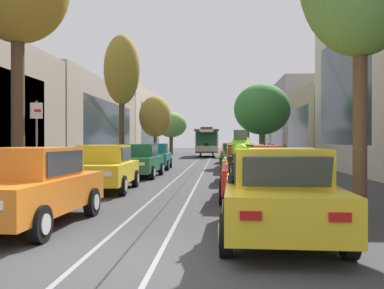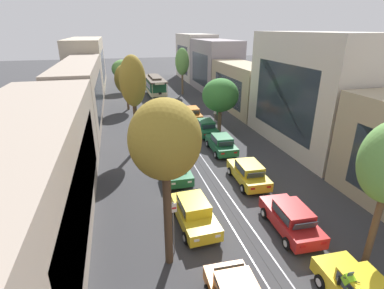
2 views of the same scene
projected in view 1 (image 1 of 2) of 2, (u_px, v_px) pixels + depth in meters
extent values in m
plane|color=#38383A|center=(201.00, 164.00, 33.18)|extent=(170.10, 170.10, 0.00)
cube|color=gray|center=(197.00, 161.00, 38.00)|extent=(0.08, 76.04, 0.01)
cube|color=gray|center=(209.00, 161.00, 37.94)|extent=(0.08, 76.04, 0.01)
cube|color=black|center=(203.00, 161.00, 37.97)|extent=(0.03, 76.04, 0.01)
cube|color=gray|center=(89.00, 122.00, 38.58)|extent=(4.02, 22.38, 6.91)
cube|color=#2D3842|center=(111.00, 126.00, 38.46)|extent=(0.04, 15.88, 4.15)
cube|color=#BCAD93|center=(131.00, 123.00, 61.26)|extent=(5.67, 22.38, 8.80)
cube|color=#2D3842|center=(151.00, 126.00, 61.09)|extent=(0.04, 15.88, 5.28)
cube|color=#2D3842|center=(342.00, 89.00, 23.85)|extent=(0.04, 9.53, 6.12)
cube|color=tan|center=(322.00, 126.00, 37.31)|extent=(4.29, 13.31, 6.13)
cube|color=#2D3842|center=(297.00, 129.00, 37.44)|extent=(0.04, 9.53, 3.68)
cube|color=gray|center=(301.00, 119.00, 50.84)|extent=(5.63, 13.31, 8.65)
cube|color=#2D3842|center=(276.00, 123.00, 51.01)|extent=(0.04, 9.53, 5.19)
cube|color=beige|center=(284.00, 122.00, 64.41)|extent=(5.88, 13.31, 9.35)
cube|color=#2D3842|center=(264.00, 125.00, 64.59)|extent=(0.04, 9.53, 5.61)
cube|color=orange|center=(27.00, 194.00, 8.65)|extent=(1.94, 4.36, 0.66)
cube|color=orange|center=(31.00, 162.00, 8.79)|extent=(1.55, 2.11, 0.60)
cube|color=#2D3842|center=(9.00, 166.00, 7.96)|extent=(1.34, 0.27, 0.47)
cube|color=#2D3842|center=(55.00, 161.00, 9.97)|extent=(1.30, 0.24, 0.45)
cube|color=#2D3842|center=(66.00, 162.00, 8.72)|extent=(0.09, 1.81, 0.47)
cube|color=#B21414|center=(90.00, 180.00, 10.74)|extent=(0.28, 0.05, 0.12)
cube|color=#B21414|center=(47.00, 180.00, 10.85)|extent=(0.28, 0.05, 0.12)
cylinder|color=black|center=(40.00, 224.00, 7.24)|extent=(0.22, 0.65, 0.64)
cylinder|color=silver|center=(46.00, 224.00, 7.23)|extent=(0.03, 0.35, 0.35)
cylinder|color=black|center=(92.00, 202.00, 9.89)|extent=(0.22, 0.65, 0.64)
cylinder|color=silver|center=(97.00, 202.00, 9.88)|extent=(0.03, 0.35, 0.35)
cylinder|color=black|center=(18.00, 201.00, 10.06)|extent=(0.22, 0.65, 0.64)
cylinder|color=silver|center=(14.00, 201.00, 10.07)|extent=(0.03, 0.35, 0.35)
cube|color=gold|center=(104.00, 172.00, 14.90)|extent=(1.99, 4.38, 0.66)
cube|color=gold|center=(105.00, 154.00, 15.05)|extent=(1.57, 2.13, 0.60)
cube|color=#2D3842|center=(99.00, 155.00, 14.21)|extent=(1.34, 0.28, 0.47)
cube|color=#2D3842|center=(112.00, 153.00, 16.23)|extent=(1.30, 0.26, 0.45)
cube|color=#2D3842|center=(126.00, 154.00, 15.03)|extent=(0.11, 1.81, 0.47)
cube|color=#2D3842|center=(84.00, 154.00, 15.06)|extent=(0.11, 1.81, 0.47)
cube|color=white|center=(107.00, 174.00, 12.73)|extent=(0.28, 0.05, 0.14)
cube|color=#B21414|center=(130.00, 166.00, 17.05)|extent=(0.28, 0.05, 0.12)
cube|color=white|center=(69.00, 174.00, 12.75)|extent=(0.28, 0.05, 0.14)
cube|color=#B21414|center=(102.00, 166.00, 17.07)|extent=(0.28, 0.05, 0.12)
cylinder|color=black|center=(123.00, 186.00, 13.55)|extent=(0.23, 0.65, 0.64)
cylinder|color=silver|center=(126.00, 186.00, 13.55)|extent=(0.04, 0.35, 0.35)
cylinder|color=black|center=(67.00, 186.00, 13.59)|extent=(0.23, 0.65, 0.64)
cylinder|color=silver|center=(63.00, 186.00, 13.59)|extent=(0.04, 0.35, 0.35)
cylinder|color=black|center=(135.00, 178.00, 16.22)|extent=(0.23, 0.65, 0.64)
cylinder|color=silver|center=(138.00, 178.00, 16.22)|extent=(0.04, 0.35, 0.35)
cylinder|color=black|center=(89.00, 178.00, 16.25)|extent=(0.23, 0.65, 0.64)
cylinder|color=silver|center=(86.00, 178.00, 16.25)|extent=(0.04, 0.35, 0.35)
cube|color=#1E6038|center=(139.00, 164.00, 20.70)|extent=(1.87, 4.33, 0.66)
cube|color=#1E6038|center=(139.00, 150.00, 20.84)|extent=(1.51, 2.09, 0.60)
cube|color=#2D3842|center=(136.00, 151.00, 20.01)|extent=(1.34, 0.24, 0.47)
cube|color=#2D3842|center=(144.00, 150.00, 22.02)|extent=(1.30, 0.22, 0.45)
cube|color=#2D3842|center=(155.00, 150.00, 20.78)|extent=(0.06, 1.81, 0.47)
cube|color=#2D3842|center=(124.00, 150.00, 20.90)|extent=(0.06, 1.81, 0.47)
cube|color=white|center=(141.00, 164.00, 18.50)|extent=(0.28, 0.04, 0.14)
cube|color=#B21414|center=(157.00, 160.00, 22.81)|extent=(0.28, 0.04, 0.12)
cube|color=white|center=(116.00, 164.00, 18.59)|extent=(0.28, 0.04, 0.14)
cube|color=#B21414|center=(136.00, 160.00, 22.89)|extent=(0.28, 0.04, 0.12)
cylinder|color=black|center=(152.00, 173.00, 19.30)|extent=(0.21, 0.64, 0.64)
cylinder|color=silver|center=(155.00, 173.00, 19.29)|extent=(0.03, 0.35, 0.35)
cylinder|color=black|center=(113.00, 172.00, 19.44)|extent=(0.21, 0.64, 0.64)
cylinder|color=silver|center=(111.00, 172.00, 19.45)|extent=(0.03, 0.35, 0.35)
cylinder|color=black|center=(161.00, 169.00, 21.96)|extent=(0.21, 0.64, 0.64)
cylinder|color=silver|center=(163.00, 169.00, 21.95)|extent=(0.03, 0.35, 0.35)
cylinder|color=black|center=(127.00, 169.00, 22.10)|extent=(0.21, 0.64, 0.64)
cylinder|color=silver|center=(125.00, 169.00, 22.11)|extent=(0.03, 0.35, 0.35)
cube|color=#196B70|center=(155.00, 159.00, 26.72)|extent=(1.98, 4.37, 0.66)
cube|color=#196B70|center=(155.00, 148.00, 26.87)|extent=(1.56, 2.13, 0.60)
cube|color=#2D3842|center=(153.00, 149.00, 26.03)|extent=(1.34, 0.28, 0.47)
cube|color=#2D3842|center=(157.00, 148.00, 28.05)|extent=(1.30, 0.25, 0.45)
cube|color=#2D3842|center=(167.00, 148.00, 26.85)|extent=(0.11, 1.81, 0.47)
cube|color=#2D3842|center=(143.00, 148.00, 26.88)|extent=(0.11, 1.81, 0.47)
cube|color=white|center=(160.00, 158.00, 24.55)|extent=(0.28, 0.05, 0.14)
cube|color=#B21414|center=(166.00, 156.00, 28.87)|extent=(0.28, 0.05, 0.12)
cube|color=white|center=(141.00, 158.00, 24.57)|extent=(0.28, 0.05, 0.14)
cube|color=#B21414|center=(150.00, 156.00, 28.89)|extent=(0.28, 0.05, 0.12)
cylinder|color=black|center=(167.00, 165.00, 25.38)|extent=(0.23, 0.65, 0.64)
cylinder|color=silver|center=(169.00, 165.00, 25.37)|extent=(0.04, 0.35, 0.35)
cylinder|color=black|center=(137.00, 165.00, 25.41)|extent=(0.23, 0.65, 0.64)
cylinder|color=silver|center=(135.00, 165.00, 25.41)|extent=(0.04, 0.35, 0.35)
cylinder|color=black|center=(170.00, 163.00, 28.04)|extent=(0.23, 0.65, 0.64)
cylinder|color=silver|center=(172.00, 163.00, 28.04)|extent=(0.04, 0.35, 0.35)
cylinder|color=black|center=(143.00, 163.00, 28.08)|extent=(0.23, 0.65, 0.64)
cylinder|color=silver|center=(142.00, 163.00, 28.08)|extent=(0.04, 0.35, 0.35)
cube|color=gold|center=(277.00, 201.00, 7.65)|extent=(1.93, 4.35, 0.66)
cube|color=gold|center=(278.00, 166.00, 7.50)|extent=(1.54, 2.11, 0.60)
cube|color=#2D3842|center=(274.00, 164.00, 8.34)|extent=(1.34, 0.26, 0.47)
cube|color=#2D3842|center=(287.00, 172.00, 6.32)|extent=(1.30, 0.24, 0.45)
cube|color=#2D3842|center=(235.00, 166.00, 7.57)|extent=(0.09, 1.81, 0.47)
cube|color=#2D3842|center=(323.00, 166.00, 7.43)|extent=(0.09, 1.81, 0.47)
cube|color=white|center=(243.00, 183.00, 9.86)|extent=(0.28, 0.05, 0.14)
cube|color=#B21414|center=(251.00, 216.00, 5.56)|extent=(0.28, 0.05, 0.12)
cube|color=white|center=(293.00, 184.00, 9.75)|extent=(0.28, 0.05, 0.14)
cube|color=#B21414|center=(340.00, 217.00, 5.45)|extent=(0.28, 0.05, 0.12)
cylinder|color=black|center=(228.00, 208.00, 9.07)|extent=(0.22, 0.65, 0.64)
cylinder|color=silver|center=(223.00, 207.00, 9.08)|extent=(0.03, 0.35, 0.35)
cylinder|color=black|center=(314.00, 209.00, 8.90)|extent=(0.22, 0.65, 0.64)
cylinder|color=silver|center=(320.00, 209.00, 8.89)|extent=(0.03, 0.35, 0.35)
cylinder|color=black|center=(226.00, 235.00, 6.41)|extent=(0.22, 0.65, 0.64)
cylinder|color=silver|center=(219.00, 235.00, 6.42)|extent=(0.03, 0.35, 0.35)
cylinder|color=black|center=(349.00, 237.00, 6.25)|extent=(0.22, 0.65, 0.64)
cylinder|color=silver|center=(357.00, 237.00, 6.24)|extent=(0.03, 0.35, 0.35)
cube|color=red|center=(255.00, 177.00, 12.83)|extent=(2.00, 4.38, 0.66)
cube|color=red|center=(255.00, 156.00, 12.68)|extent=(1.57, 2.13, 0.60)
cube|color=#2D3842|center=(254.00, 156.00, 13.51)|extent=(1.34, 0.28, 0.47)
cube|color=#2D3842|center=(256.00, 158.00, 11.50)|extent=(1.30, 0.26, 0.45)
cube|color=#2D3842|center=(229.00, 156.00, 12.76)|extent=(0.11, 1.81, 0.47)
cube|color=#2D3842|center=(281.00, 156.00, 12.60)|extent=(0.11, 1.81, 0.47)
cube|color=white|center=(236.00, 169.00, 15.04)|extent=(0.28, 0.05, 0.14)
cube|color=#B21414|center=(235.00, 180.00, 10.74)|extent=(0.28, 0.05, 0.12)
cube|color=white|center=(269.00, 169.00, 14.92)|extent=(0.28, 0.05, 0.14)
cube|color=#B21414|center=(281.00, 180.00, 10.62)|extent=(0.28, 0.05, 0.12)
cylinder|color=black|center=(226.00, 184.00, 14.25)|extent=(0.23, 0.65, 0.64)
cylinder|color=silver|center=(223.00, 183.00, 14.27)|extent=(0.04, 0.35, 0.35)
cylinder|color=black|center=(280.00, 184.00, 14.06)|extent=(0.23, 0.65, 0.64)
cylinder|color=silver|center=(284.00, 184.00, 14.05)|extent=(0.04, 0.35, 0.35)
cylinder|color=black|center=(223.00, 193.00, 11.60)|extent=(0.23, 0.65, 0.64)
cylinder|color=silver|center=(219.00, 193.00, 11.62)|extent=(0.04, 0.35, 0.35)
cylinder|color=black|center=(290.00, 194.00, 11.41)|extent=(0.23, 0.65, 0.64)
cylinder|color=silver|center=(294.00, 194.00, 11.40)|extent=(0.04, 0.35, 0.35)
cube|color=gold|center=(245.00, 166.00, 18.43)|extent=(1.96, 4.37, 0.66)
cube|color=gold|center=(245.00, 152.00, 18.27)|extent=(1.55, 2.12, 0.60)
cube|color=#2D3842|center=(244.00, 152.00, 19.11)|extent=(1.34, 0.27, 0.47)
cube|color=#2D3842|center=(245.00, 153.00, 17.10)|extent=(1.30, 0.25, 0.45)
cube|color=#2D3842|center=(227.00, 152.00, 18.35)|extent=(0.10, 1.81, 0.47)
cube|color=#2D3842|center=(263.00, 152.00, 18.20)|extent=(0.10, 1.81, 0.47)
cube|color=white|center=(232.00, 162.00, 20.63)|extent=(0.28, 0.05, 0.14)
cube|color=#B21414|center=(231.00, 167.00, 16.33)|extent=(0.28, 0.05, 0.12)
cube|color=white|center=(256.00, 162.00, 20.52)|extent=(0.28, 0.05, 0.14)
cube|color=#B21414|center=(261.00, 167.00, 16.22)|extent=(0.28, 0.05, 0.12)
cylinder|color=black|center=(225.00, 172.00, 19.84)|extent=(0.22, 0.65, 0.64)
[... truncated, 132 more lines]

